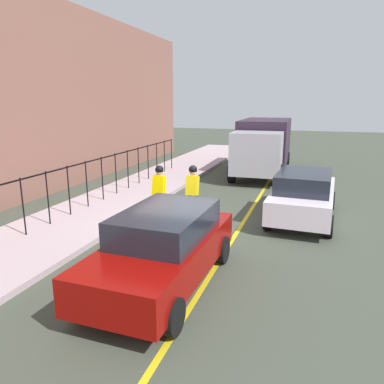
{
  "coord_description": "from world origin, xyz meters",
  "views": [
    {
      "loc": [
        -10.19,
        -3.59,
        3.74
      ],
      "look_at": [
        0.36,
        -0.07,
        1.0
      ],
      "focal_mm": 34.75,
      "sensor_mm": 36.0,
      "label": 1
    }
  ],
  "objects_px": {
    "patrol_sedan": "(303,194)",
    "box_truck_background": "(263,144)",
    "traffic_cone_near": "(162,199)",
    "parked_sedan_rear": "(164,247)",
    "cyclist_lead": "(193,195)",
    "cyclist_follow": "(159,195)"
  },
  "relations": [
    {
      "from": "box_truck_background",
      "to": "cyclist_lead",
      "type": "bearing_deg",
      "value": -7.52
    },
    {
      "from": "cyclist_follow",
      "to": "box_truck_background",
      "type": "relative_size",
      "value": 0.27
    },
    {
      "from": "cyclist_follow",
      "to": "box_truck_background",
      "type": "distance_m",
      "value": 9.34
    },
    {
      "from": "box_truck_background",
      "to": "patrol_sedan",
      "type": "bearing_deg",
      "value": 16.19
    },
    {
      "from": "box_truck_background",
      "to": "traffic_cone_near",
      "type": "xyz_separation_m",
      "value": [
        -7.41,
        2.56,
        -1.25
      ]
    },
    {
      "from": "cyclist_lead",
      "to": "parked_sedan_rear",
      "type": "bearing_deg",
      "value": -168.79
    },
    {
      "from": "patrol_sedan",
      "to": "traffic_cone_near",
      "type": "distance_m",
      "value": 4.9
    },
    {
      "from": "patrol_sedan",
      "to": "parked_sedan_rear",
      "type": "bearing_deg",
      "value": 157.79
    },
    {
      "from": "cyclist_lead",
      "to": "patrol_sedan",
      "type": "height_order",
      "value": "cyclist_lead"
    },
    {
      "from": "parked_sedan_rear",
      "to": "cyclist_lead",
      "type": "bearing_deg",
      "value": -168.36
    },
    {
      "from": "cyclist_follow",
      "to": "box_truck_background",
      "type": "xyz_separation_m",
      "value": [
        9.12,
        -1.91,
        0.64
      ]
    },
    {
      "from": "cyclist_follow",
      "to": "cyclist_lead",
      "type": "bearing_deg",
      "value": -69.17
    },
    {
      "from": "patrol_sedan",
      "to": "box_truck_background",
      "type": "xyz_separation_m",
      "value": [
        7.3,
        2.32,
        0.73
      ]
    },
    {
      "from": "patrol_sedan",
      "to": "parked_sedan_rear",
      "type": "relative_size",
      "value": 1.01
    },
    {
      "from": "parked_sedan_rear",
      "to": "traffic_cone_near",
      "type": "xyz_separation_m",
      "value": [
        5.37,
        2.32,
        -0.52
      ]
    },
    {
      "from": "cyclist_follow",
      "to": "parked_sedan_rear",
      "type": "bearing_deg",
      "value": -154.21
    },
    {
      "from": "parked_sedan_rear",
      "to": "patrol_sedan",
      "type": "bearing_deg",
      "value": 156.68
    },
    {
      "from": "parked_sedan_rear",
      "to": "traffic_cone_near",
      "type": "height_order",
      "value": "parked_sedan_rear"
    },
    {
      "from": "parked_sedan_rear",
      "to": "box_truck_background",
      "type": "bearing_deg",
      "value": -179.38
    },
    {
      "from": "parked_sedan_rear",
      "to": "traffic_cone_near",
      "type": "bearing_deg",
      "value": -154.94
    },
    {
      "from": "box_truck_background",
      "to": "traffic_cone_near",
      "type": "height_order",
      "value": "box_truck_background"
    },
    {
      "from": "parked_sedan_rear",
      "to": "cyclist_follow",
      "type": "bearing_deg",
      "value": -153.77
    }
  ]
}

